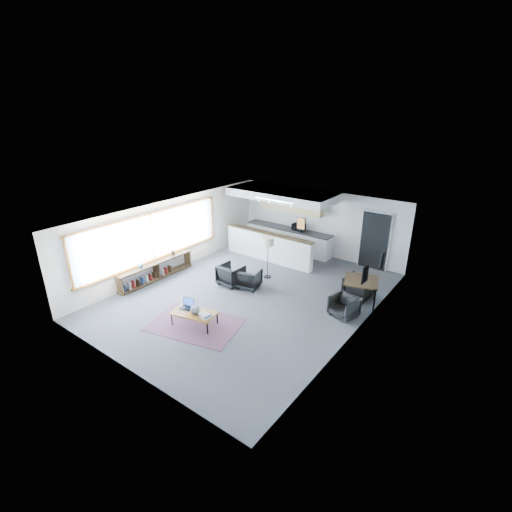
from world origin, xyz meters
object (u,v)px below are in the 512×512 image
Objects in this scene: coffee_table at (194,313)px; laptop at (187,305)px; ceramic_pot at (195,310)px; armchair_left at (231,274)px; armchair_right at (249,278)px; dining_chair_far at (358,288)px; floor_lamp at (268,243)px; dining_table at (361,282)px; book_stack at (205,315)px; dining_chair_near at (344,307)px; microwave at (299,226)px.

laptop is (-0.35, 0.09, 0.10)m from coffee_table.
armchair_left reaches higher than ceramic_pot.
dining_chair_far is (3.15, 1.47, -0.02)m from armchair_right.
floor_lamp is (-0.16, 3.70, 0.92)m from coffee_table.
armchair_left is 0.63× the size of dining_table.
book_stack is 0.60× the size of dining_chair_near.
laptop is 3.71m from floor_lamp.
dining_chair_far is (2.97, 4.16, -0.02)m from coffee_table.
dining_chair_near is at bearing 44.22° from ceramic_pot.
laptop is 0.46m from ceramic_pot.
armchair_right is at bearing -161.79° from dining_table.
coffee_table is 1.86× the size of armchair_right.
ceramic_pot is at bearing -86.08° from floor_lamp.
laptop is 0.52× the size of armchair_left.
floor_lamp reaches higher than coffee_table.
floor_lamp is 2.75m from microwave.
floor_lamp is (0.65, 1.20, 0.89)m from armchair_left.
armchair_right is at bearing -91.16° from floor_lamp.
coffee_table is at bearing -178.68° from book_stack.
dining_chair_near is 1.18× the size of microwave.
coffee_table is at bearing -25.53° from laptop.
dining_chair_near is at bearing -41.84° from microwave.
laptop is 0.33× the size of dining_table.
microwave is at bearing 95.74° from ceramic_pot.
armchair_left reaches higher than armchair_right.
dining_table reaches higher than dining_chair_near.
coffee_table is 0.19m from ceramic_pot.
book_stack is at bearing 118.19° from armchair_left.
dining_chair_far reaches higher than book_stack.
book_stack is (0.75, -0.08, -0.03)m from laptop.
laptop is 0.57× the size of armchair_right.
microwave is (-0.21, 6.33, 0.64)m from laptop.
coffee_table is 0.41m from book_stack.
microwave is (-0.39, 2.71, -0.18)m from floor_lamp.
book_stack reaches higher than coffee_table.
microwave is (-3.52, 2.26, 0.76)m from dining_chair_far.
ceramic_pot is at bearing 82.94° from armchair_right.
floor_lamp is at bearing -79.21° from microwave.
book_stack is 0.53× the size of dining_chair_far.
microwave reaches higher than coffee_table.
floor_lamp reaches higher than laptop.
floor_lamp is at bearing 77.97° from coffee_table.
microwave reaches higher than armchair_left.
book_stack is at bearing -13.24° from coffee_table.
armchair_right is 1.41× the size of microwave.
dining_chair_far is at bearing 118.32° from dining_table.
armchair_left reaches higher than dining_chair_near.
dining_table reaches higher than laptop.
floor_lamp is 3.30m from dining_chair_far.
dining_chair_near is at bearing 46.81° from book_stack.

